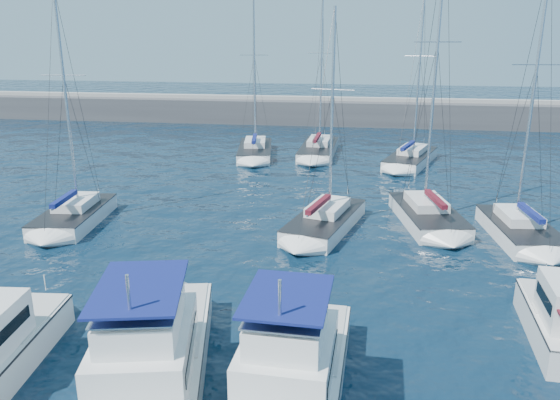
# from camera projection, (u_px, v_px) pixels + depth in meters

# --- Properties ---
(ground) EXTENTS (220.00, 220.00, 0.00)m
(ground) POSITION_uv_depth(u_px,v_px,m) (270.00, 318.00, 22.78)
(ground) COLOR black
(ground) RESTS_ON ground
(breakwater) EXTENTS (160.00, 6.00, 4.45)m
(breakwater) POSITION_uv_depth(u_px,v_px,m) (335.00, 115.00, 71.65)
(breakwater) COLOR #424244
(breakwater) RESTS_ON ground
(motor_yacht_port_inner) EXTENTS (5.43, 10.58, 4.69)m
(motor_yacht_port_inner) POSITION_uv_depth(u_px,v_px,m) (152.00, 361.00, 17.86)
(motor_yacht_port_inner) COLOR white
(motor_yacht_port_inner) RESTS_ON ground
(motor_yacht_stbd_inner) EXTENTS (3.50, 8.55, 4.69)m
(motor_yacht_stbd_inner) POSITION_uv_depth(u_px,v_px,m) (291.00, 373.00, 17.20)
(motor_yacht_stbd_inner) COLOR white
(motor_yacht_stbd_inner) RESTS_ON ground
(sailboat_mid_a) EXTENTS (3.71, 7.23, 14.43)m
(sailboat_mid_a) POSITION_uv_depth(u_px,v_px,m) (75.00, 215.00, 34.01)
(sailboat_mid_a) COLOR white
(sailboat_mid_a) RESTS_ON ground
(sailboat_mid_c) EXTENTS (4.87, 8.33, 13.21)m
(sailboat_mid_c) POSITION_uv_depth(u_px,v_px,m) (325.00, 221.00, 33.03)
(sailboat_mid_c) COLOR white
(sailboat_mid_c) RESTS_ON ground
(sailboat_mid_d) EXTENTS (4.51, 7.98, 17.59)m
(sailboat_mid_d) POSITION_uv_depth(u_px,v_px,m) (427.00, 214.00, 34.06)
(sailboat_mid_d) COLOR silver
(sailboat_mid_d) RESTS_ON ground
(sailboat_mid_e) EXTENTS (3.75, 7.21, 15.69)m
(sailboat_mid_e) POSITION_uv_depth(u_px,v_px,m) (520.00, 229.00, 31.50)
(sailboat_mid_e) COLOR white
(sailboat_mid_e) RESTS_ON ground
(sailboat_back_a) EXTENTS (4.32, 9.04, 15.13)m
(sailboat_back_a) POSITION_uv_depth(u_px,v_px,m) (255.00, 150.00, 52.79)
(sailboat_back_a) COLOR white
(sailboat_back_a) RESTS_ON ground
(sailboat_back_b) EXTENTS (3.48, 9.44, 15.40)m
(sailboat_back_b) POSITION_uv_depth(u_px,v_px,m) (319.00, 149.00, 53.40)
(sailboat_back_b) COLOR silver
(sailboat_back_b) RESTS_ON ground
(sailboat_back_c) EXTENTS (5.63, 9.14, 15.20)m
(sailboat_back_c) POSITION_uv_depth(u_px,v_px,m) (411.00, 158.00, 49.46)
(sailboat_back_c) COLOR white
(sailboat_back_c) RESTS_ON ground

